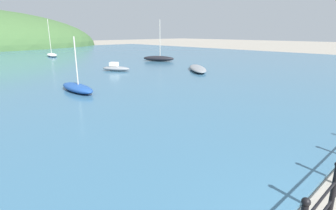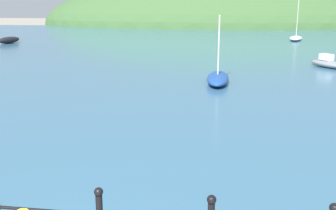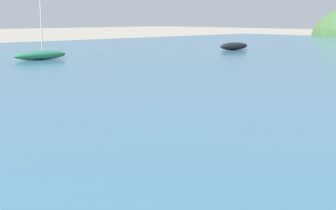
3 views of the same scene
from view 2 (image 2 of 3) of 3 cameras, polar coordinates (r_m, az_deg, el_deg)
water at (r=35.19m, az=4.78°, el=8.66°), size 80.00×60.00×0.10m
far_hillside at (r=72.04m, az=6.63°, el=11.46°), size 61.81×34.00×16.59m
boat_twin_mast at (r=17.66m, az=7.24°, el=3.90°), size 0.98×3.20×2.99m
boat_mid_harbor at (r=39.00m, az=-22.10°, el=8.73°), size 1.22×2.90×0.58m
boat_white_sailboat at (r=41.46m, az=18.06°, el=9.25°), size 2.04×4.22×4.86m
boat_blue_hull at (r=23.79m, az=22.19°, el=5.65°), size 2.01×2.56×0.74m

